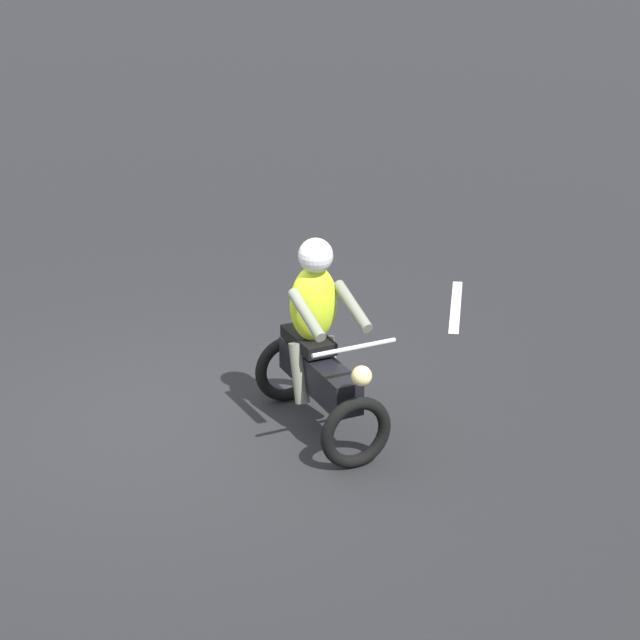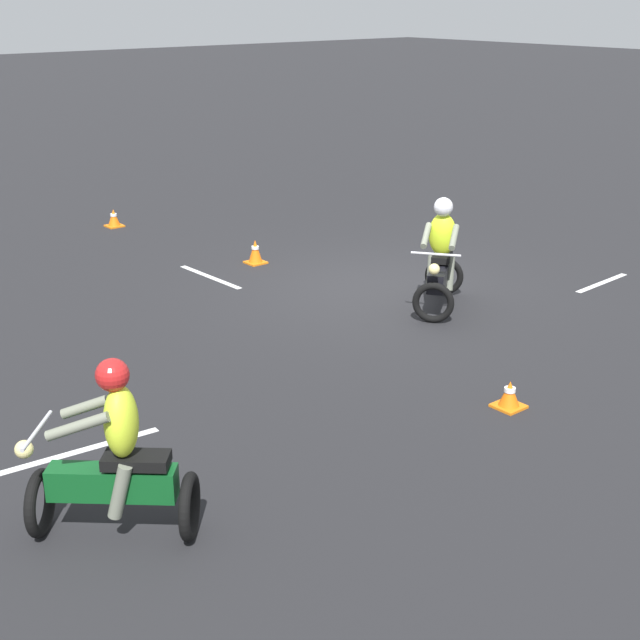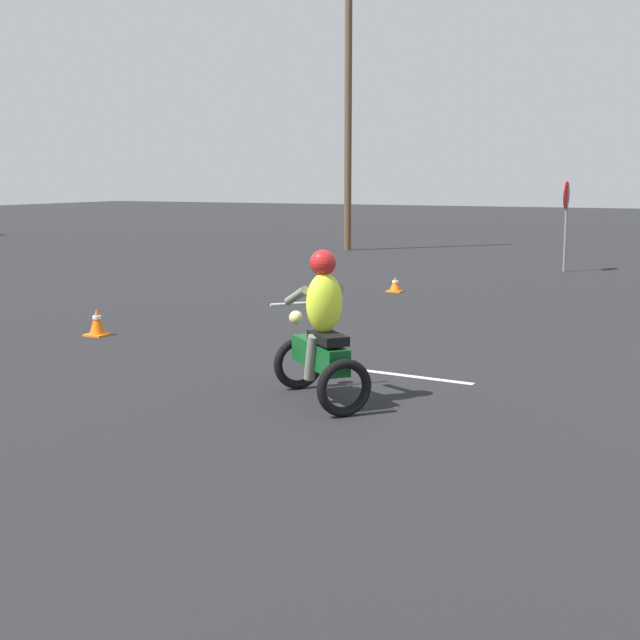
{
  "view_description": "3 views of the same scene",
  "coord_description": "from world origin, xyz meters",
  "px_view_note": "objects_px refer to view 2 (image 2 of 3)",
  "views": [
    {
      "loc": [
        -2.98,
        8.89,
        4.85
      ],
      "look_at": [
        -1.24,
        -0.08,
        1.0
      ],
      "focal_mm": 70.0,
      "sensor_mm": 36.0,
      "label": 1
    },
    {
      "loc": [
        -9.83,
        9.25,
        4.44
      ],
      "look_at": [
        -2.41,
        3.17,
        0.9
      ],
      "focal_mm": 50.0,
      "sensor_mm": 36.0,
      "label": 2
    },
    {
      "loc": [
        -12.03,
        2.3,
        2.42
      ],
      "look_at": [
        -3.59,
        6.42,
        0.9
      ],
      "focal_mm": 50.0,
      "sensor_mm": 36.0,
      "label": 3
    }
  ],
  "objects_px": {
    "motorcycle_rider_background": "(115,461)",
    "motorcycle_rider_foreground": "(441,261)",
    "traffic_cone_far_right": "(114,218)",
    "traffic_cone_far_center": "(509,395)",
    "traffic_cone_near_left": "(255,252)"
  },
  "relations": [
    {
      "from": "motorcycle_rider_foreground",
      "to": "motorcycle_rider_background",
      "type": "height_order",
      "value": "same"
    },
    {
      "from": "motorcycle_rider_foreground",
      "to": "motorcycle_rider_background",
      "type": "bearing_deg",
      "value": 73.77
    },
    {
      "from": "motorcycle_rider_background",
      "to": "traffic_cone_far_right",
      "type": "xyz_separation_m",
      "value": [
        9.92,
        -5.02,
        -0.56
      ]
    },
    {
      "from": "motorcycle_rider_foreground",
      "to": "motorcycle_rider_background",
      "type": "relative_size",
      "value": 1.0
    },
    {
      "from": "traffic_cone_near_left",
      "to": "traffic_cone_far_center",
      "type": "bearing_deg",
      "value": 170.34
    },
    {
      "from": "traffic_cone_near_left",
      "to": "motorcycle_rider_background",
      "type": "bearing_deg",
      "value": 136.44
    },
    {
      "from": "traffic_cone_far_center",
      "to": "traffic_cone_near_left",
      "type": "bearing_deg",
      "value": -9.66
    },
    {
      "from": "traffic_cone_near_left",
      "to": "traffic_cone_far_center",
      "type": "distance_m",
      "value": 6.6
    },
    {
      "from": "motorcycle_rider_foreground",
      "to": "traffic_cone_far_center",
      "type": "distance_m",
      "value": 3.5
    },
    {
      "from": "motorcycle_rider_background",
      "to": "traffic_cone_near_left",
      "type": "relative_size",
      "value": 3.98
    },
    {
      "from": "motorcycle_rider_background",
      "to": "traffic_cone_far_center",
      "type": "xyz_separation_m",
      "value": [
        -0.5,
        -4.61,
        -0.57
      ]
    },
    {
      "from": "traffic_cone_far_right",
      "to": "traffic_cone_near_left",
      "type": "bearing_deg",
      "value": -169.86
    },
    {
      "from": "traffic_cone_far_right",
      "to": "traffic_cone_far_center",
      "type": "height_order",
      "value": "traffic_cone_far_right"
    },
    {
      "from": "motorcycle_rider_background",
      "to": "motorcycle_rider_foreground",
      "type": "bearing_deg",
      "value": -28.0
    },
    {
      "from": "traffic_cone_far_right",
      "to": "traffic_cone_far_center",
      "type": "xyz_separation_m",
      "value": [
        -10.42,
        0.41,
        -0.02
      ]
    }
  ]
}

